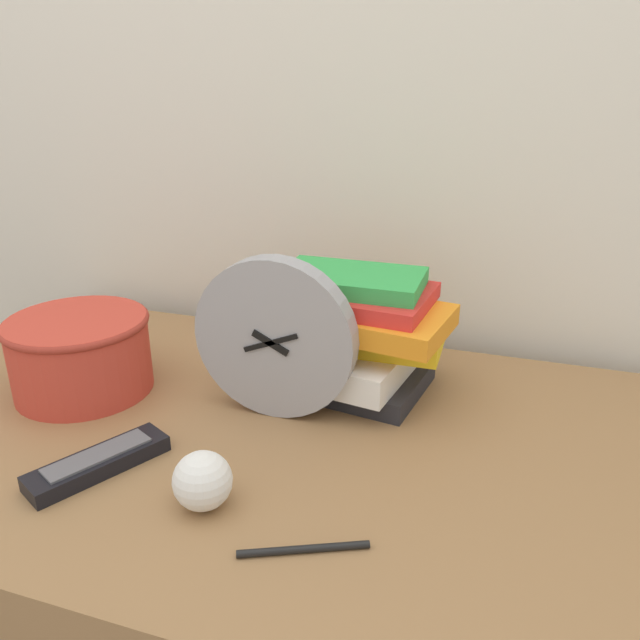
{
  "coord_description": "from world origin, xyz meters",
  "views": [
    {
      "loc": [
        0.3,
        -0.33,
        1.21
      ],
      "look_at": [
        0.05,
        0.44,
        0.89
      ],
      "focal_mm": 35.0,
      "sensor_mm": 36.0,
      "label": 1
    }
  ],
  "objects_px": {
    "tv_remote": "(98,462)",
    "crumpled_paper_ball": "(201,480)",
    "desk_clock": "(277,339)",
    "basket": "(80,351)",
    "book_stack": "(357,333)",
    "pen": "(304,549)"
  },
  "relations": [
    {
      "from": "book_stack",
      "to": "basket",
      "type": "height_order",
      "value": "book_stack"
    },
    {
      "from": "desk_clock",
      "to": "pen",
      "type": "bearing_deg",
      "value": -63.16
    },
    {
      "from": "basket",
      "to": "crumpled_paper_ball",
      "type": "distance_m",
      "value": 0.36
    },
    {
      "from": "tv_remote",
      "to": "desk_clock",
      "type": "bearing_deg",
      "value": 51.47
    },
    {
      "from": "desk_clock",
      "to": "crumpled_paper_ball",
      "type": "distance_m",
      "value": 0.23
    },
    {
      "from": "crumpled_paper_ball",
      "to": "pen",
      "type": "height_order",
      "value": "crumpled_paper_ball"
    },
    {
      "from": "basket",
      "to": "crumpled_paper_ball",
      "type": "relative_size",
      "value": 3.15
    },
    {
      "from": "book_stack",
      "to": "crumpled_paper_ball",
      "type": "xyz_separation_m",
      "value": [
        -0.09,
        -0.32,
        -0.06
      ]
    },
    {
      "from": "basket",
      "to": "tv_remote",
      "type": "bearing_deg",
      "value": -48.64
    },
    {
      "from": "pen",
      "to": "tv_remote",
      "type": "bearing_deg",
      "value": 169.17
    },
    {
      "from": "book_stack",
      "to": "pen",
      "type": "height_order",
      "value": "book_stack"
    },
    {
      "from": "pen",
      "to": "desk_clock",
      "type": "bearing_deg",
      "value": 116.84
    },
    {
      "from": "book_stack",
      "to": "crumpled_paper_ball",
      "type": "height_order",
      "value": "book_stack"
    },
    {
      "from": "tv_remote",
      "to": "crumpled_paper_ball",
      "type": "distance_m",
      "value": 0.15
    },
    {
      "from": "tv_remote",
      "to": "crumpled_paper_ball",
      "type": "height_order",
      "value": "crumpled_paper_ball"
    },
    {
      "from": "basket",
      "to": "tv_remote",
      "type": "height_order",
      "value": "basket"
    },
    {
      "from": "tv_remote",
      "to": "pen",
      "type": "distance_m",
      "value": 0.29
    },
    {
      "from": "desk_clock",
      "to": "crumpled_paper_ball",
      "type": "xyz_separation_m",
      "value": [
        -0.0,
        -0.22,
        -0.08
      ]
    },
    {
      "from": "tv_remote",
      "to": "basket",
      "type": "bearing_deg",
      "value": 131.36
    },
    {
      "from": "desk_clock",
      "to": "pen",
      "type": "relative_size",
      "value": 1.81
    },
    {
      "from": "book_stack",
      "to": "desk_clock",
      "type": "bearing_deg",
      "value": -127.85
    },
    {
      "from": "basket",
      "to": "pen",
      "type": "height_order",
      "value": "basket"
    }
  ]
}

